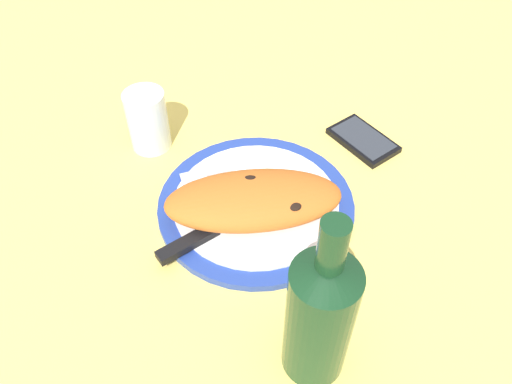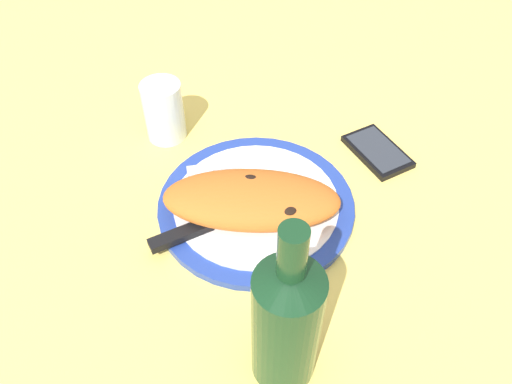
# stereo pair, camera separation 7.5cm
# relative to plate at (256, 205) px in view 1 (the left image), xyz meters

# --- Properties ---
(ground_plane) EXTENTS (1.50, 1.50, 0.03)m
(ground_plane) POSITION_rel_plate_xyz_m (0.00, 0.00, -0.02)
(ground_plane) COLOR #EACC60
(plate) EXTENTS (0.29, 0.29, 0.02)m
(plate) POSITION_rel_plate_xyz_m (0.00, 0.00, 0.00)
(plate) COLOR #233D99
(plate) RESTS_ON ground_plane
(calzone) EXTENTS (0.26, 0.12, 0.05)m
(calzone) POSITION_rel_plate_xyz_m (0.01, 0.02, 0.03)
(calzone) COLOR #C16023
(calzone) RESTS_ON plate
(fork) EXTENTS (0.17, 0.04, 0.00)m
(fork) POSITION_rel_plate_xyz_m (0.04, -0.07, 0.01)
(fork) COLOR silver
(fork) RESTS_ON plate
(knife) EXTENTS (0.22, 0.13, 0.01)m
(knife) POSITION_rel_plate_xyz_m (0.07, 0.05, 0.01)
(knife) COLOR silver
(knife) RESTS_ON plate
(smartphone) EXTENTS (0.11, 0.13, 0.01)m
(smartphone) POSITION_rel_plate_xyz_m (-0.20, -0.12, -0.00)
(smartphone) COLOR black
(smartphone) RESTS_ON ground_plane
(water_glass) EXTENTS (0.07, 0.07, 0.10)m
(water_glass) POSITION_rel_plate_xyz_m (0.15, -0.17, 0.04)
(water_glass) COLOR silver
(water_glass) RESTS_ON ground_plane
(wine_bottle) EXTENTS (0.07, 0.07, 0.25)m
(wine_bottle) POSITION_rel_plate_xyz_m (-0.03, 0.24, 0.09)
(wine_bottle) COLOR #14381E
(wine_bottle) RESTS_ON ground_plane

